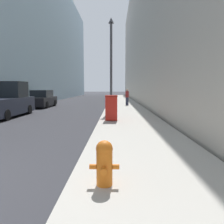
{
  "coord_description": "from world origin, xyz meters",
  "views": [
    {
      "loc": [
        4.46,
        -3.01,
        1.84
      ],
      "look_at": [
        4.1,
        18.99,
        -0.62
      ],
      "focal_mm": 35.0,
      "sensor_mm": 36.0,
      "label": 1
    }
  ],
  "objects_px": {
    "lamppost": "(111,62)",
    "pickup_truck": "(5,102)",
    "fire_hydrant": "(104,162)",
    "pedestrian_on_sidewalk": "(127,97)",
    "parked_sedan_near": "(42,99)",
    "trash_bin": "(111,108)"
  },
  "relations": [
    {
      "from": "lamppost",
      "to": "pickup_truck",
      "type": "distance_m",
      "value": 7.58
    },
    {
      "from": "fire_hydrant",
      "to": "pedestrian_on_sidewalk",
      "type": "bearing_deg",
      "value": 85.73
    },
    {
      "from": "parked_sedan_near",
      "to": "trash_bin",
      "type": "bearing_deg",
      "value": -54.06
    },
    {
      "from": "parked_sedan_near",
      "to": "lamppost",
      "type": "bearing_deg",
      "value": -35.44
    },
    {
      "from": "pickup_truck",
      "to": "trash_bin",
      "type": "bearing_deg",
      "value": -19.69
    },
    {
      "from": "fire_hydrant",
      "to": "parked_sedan_near",
      "type": "distance_m",
      "value": 18.23
    },
    {
      "from": "fire_hydrant",
      "to": "lamppost",
      "type": "xyz_separation_m",
      "value": [
        -0.13,
        12.19,
        3.11
      ]
    },
    {
      "from": "parked_sedan_near",
      "to": "pedestrian_on_sidewalk",
      "type": "height_order",
      "value": "pedestrian_on_sidewalk"
    },
    {
      "from": "fire_hydrant",
      "to": "pickup_truck",
      "type": "height_order",
      "value": "pickup_truck"
    },
    {
      "from": "trash_bin",
      "to": "parked_sedan_near",
      "type": "xyz_separation_m",
      "value": [
        -6.75,
        9.31,
        -0.08
      ]
    },
    {
      "from": "lamppost",
      "to": "parked_sedan_near",
      "type": "bearing_deg",
      "value": 144.56
    },
    {
      "from": "pickup_truck",
      "to": "pedestrian_on_sidewalk",
      "type": "distance_m",
      "value": 11.22
    },
    {
      "from": "parked_sedan_near",
      "to": "pedestrian_on_sidewalk",
      "type": "xyz_separation_m",
      "value": [
        8.1,
        0.81,
        0.19
      ]
    },
    {
      "from": "fire_hydrant",
      "to": "lamppost",
      "type": "bearing_deg",
      "value": 90.61
    },
    {
      "from": "lamppost",
      "to": "parked_sedan_near",
      "type": "xyz_separation_m",
      "value": [
        -6.65,
        4.73,
        -2.93
      ]
    },
    {
      "from": "lamppost",
      "to": "parked_sedan_near",
      "type": "distance_m",
      "value": 8.67
    },
    {
      "from": "trash_bin",
      "to": "pickup_truck",
      "type": "xyz_separation_m",
      "value": [
        -6.83,
        2.44,
        0.1
      ]
    },
    {
      "from": "trash_bin",
      "to": "lamppost",
      "type": "distance_m",
      "value": 5.4
    },
    {
      "from": "pedestrian_on_sidewalk",
      "to": "fire_hydrant",
      "type": "bearing_deg",
      "value": -94.27
    },
    {
      "from": "trash_bin",
      "to": "lamppost",
      "type": "height_order",
      "value": "lamppost"
    },
    {
      "from": "fire_hydrant",
      "to": "pedestrian_on_sidewalk",
      "type": "relative_size",
      "value": 0.51
    },
    {
      "from": "pedestrian_on_sidewalk",
      "to": "pickup_truck",
      "type": "bearing_deg",
      "value": -136.78
    }
  ]
}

